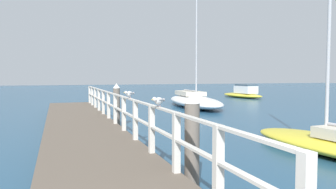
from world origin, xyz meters
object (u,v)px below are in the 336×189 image
object	(u,v)px
seagull_foreground	(159,100)
boat_0	(243,93)
seagull_background	(129,93)
boat_2	(194,101)
dock_piling_far	(117,105)
dock_piling_near	(192,142)

from	to	relation	value
seagull_foreground	boat_0	size ratio (longest dim) A/B	0.07
seagull_background	seagull_foreground	bearing A→B (deg)	136.88
seagull_foreground	boat_2	xyz separation A→B (m)	(7.18, 14.49, -1.23)
dock_piling_far	boat_0	xyz separation A→B (m)	(15.38, 14.64, -0.50)
dock_piling_near	boat_2	bearing A→B (deg)	66.11
dock_piling_far	boat_2	distance (m)	10.07
dock_piling_near	seagull_foreground	size ratio (longest dim) A/B	4.92
seagull_background	boat_2	xyz separation A→B (m)	(7.18, 11.67, -1.23)
dock_piling_near	boat_2	distance (m)	16.78
seagull_background	boat_0	bearing A→B (deg)	-82.96
seagull_foreground	boat_2	bearing A→B (deg)	-69.28
dock_piling_far	boat_0	distance (m)	21.24
boat_0	boat_2	size ratio (longest dim) A/B	0.63
dock_piling_far	dock_piling_near	bearing A→B (deg)	-90.00
seagull_foreground	seagull_background	xyz separation A→B (m)	(0.00, 2.81, 0.00)
dock_piling_near	seagull_background	world-z (taller)	dock_piling_near
boat_0	seagull_background	bearing A→B (deg)	45.10
dock_piling_far	seagull_background	bearing A→B (deg)	-95.19
seagull_foreground	boat_2	distance (m)	16.21
boat_0	dock_piling_far	bearing A→B (deg)	38.53
dock_piling_near	boat_0	world-z (taller)	dock_piling_near
seagull_background	boat_2	world-z (taller)	boat_2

